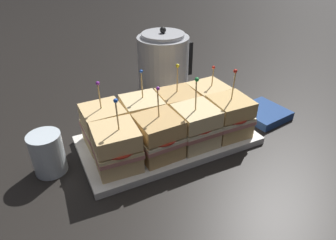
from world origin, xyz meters
The scene contains 13 objects.
ground_plane centered at (0.00, 0.00, 0.00)m, with size 6.00×6.00×0.00m, color black.
serving_platter centered at (0.00, 0.00, 0.01)m, with size 0.45×0.23×0.02m.
sandwich_front_far_left centered at (-0.15, -0.05, 0.07)m, with size 0.11×0.11×0.17m.
sandwich_front_center_left centered at (-0.05, -0.05, 0.07)m, with size 0.11×0.11×0.18m.
sandwich_front_center_right centered at (0.05, -0.05, 0.07)m, with size 0.10×0.10×0.18m.
sandwich_front_far_right centered at (0.15, -0.05, 0.07)m, with size 0.10×0.10×0.18m.
sandwich_back_far_left centered at (-0.15, 0.05, 0.07)m, with size 0.10×0.10×0.17m.
sandwich_back_center_left centered at (-0.05, 0.05, 0.07)m, with size 0.10×0.10×0.18m.
sandwich_back_center_right centered at (0.05, 0.05, 0.07)m, with size 0.10×0.10×0.18m.
sandwich_back_far_right centered at (0.15, 0.05, 0.07)m, with size 0.10×0.10×0.16m.
kettle_steel centered at (0.12, 0.28, 0.10)m, with size 0.19×0.17×0.23m.
drinking_glass centered at (-0.29, 0.02, 0.05)m, with size 0.07×0.07×0.10m.
napkin_stack centered at (0.32, -0.01, 0.01)m, with size 0.14×0.14×0.02m.
Camera 1 is at (-0.29, -0.58, 0.47)m, focal length 32.00 mm.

